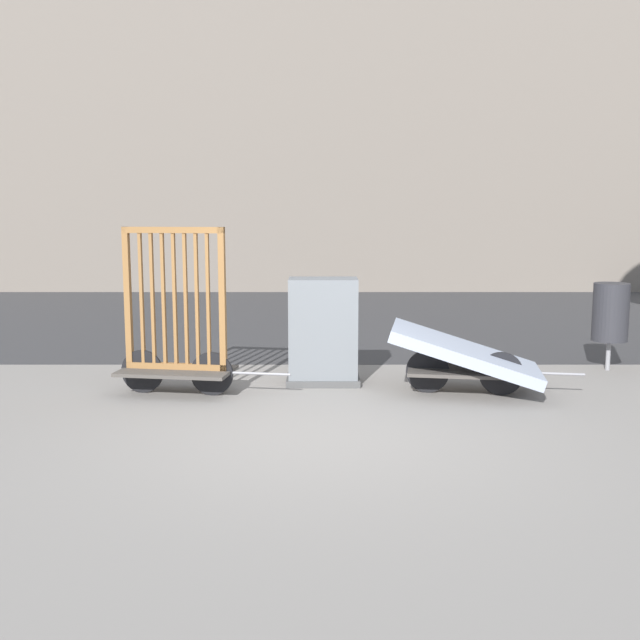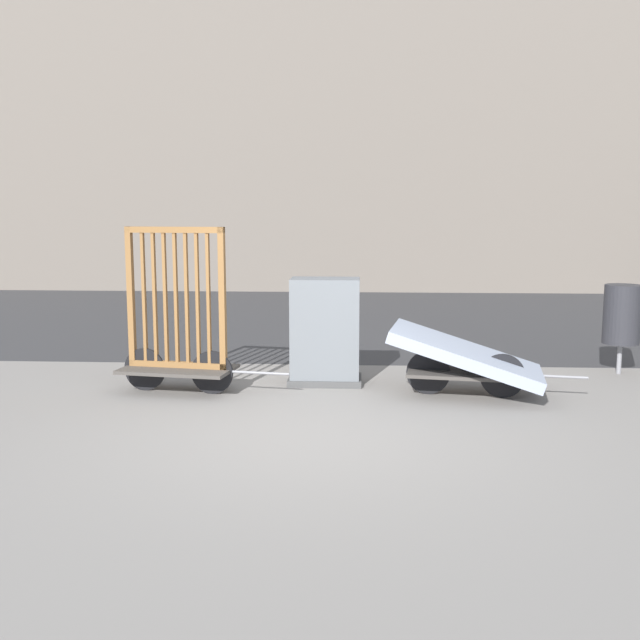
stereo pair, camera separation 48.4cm
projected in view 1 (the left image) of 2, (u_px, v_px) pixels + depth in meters
name	position (u px, v px, depth m)	size (l,w,h in m)	color
ground_plane	(320.00, 434.00, 7.16)	(60.00, 60.00, 0.00)	gray
road_strip	(320.00, 317.00, 14.99)	(56.00, 9.35, 0.01)	#38383A
building_facade	(320.00, 23.00, 20.55)	(48.00, 4.00, 14.46)	slate
bike_cart_with_bedframe	(176.00, 338.00, 8.63)	(2.03, 0.90, 1.94)	#4C4742
bike_cart_with_mattress	(464.00, 356.00, 8.66)	(2.27, 1.33, 0.81)	#4C4742
utility_cabinet	(323.00, 335.00, 9.18)	(0.90, 0.56, 1.30)	#4C4C4C
trash_bin	(610.00, 312.00, 9.91)	(0.46, 0.46, 1.17)	gray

